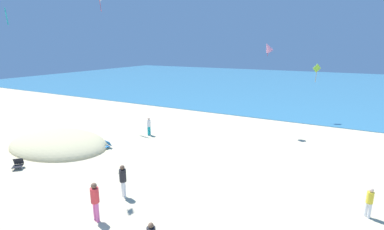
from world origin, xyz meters
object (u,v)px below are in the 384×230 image
beach_chair_far_left (107,145)px  person_4 (95,199)px  kite_pink (268,47)px  person_3 (149,125)px  person_1 (123,179)px  kite_lime (317,69)px  beach_chair_far_right (18,164)px  person_0 (370,201)px

beach_chair_far_left → person_4: size_ratio=0.43×
kite_pink → person_4: bearing=-101.0°
beach_chair_far_left → person_4: person_4 is taller
person_3 → kite_pink: bearing=45.4°
person_1 → person_4: bearing=-146.0°
beach_chair_far_left → kite_lime: 20.21m
person_3 → person_4: person_4 is taller
beach_chair_far_right → beach_chair_far_left: size_ratio=1.11×
person_0 → person_3: person_3 is taller
person_3 → kite_pink: (8.09, 5.20, 6.20)m
beach_chair_far_right → kite_pink: size_ratio=0.73×
kite_lime → kite_pink: bearing=-117.6°
beach_chair_far_left → person_3: person_3 is taller
kite_lime → beach_chair_far_left: bearing=-128.5°
kite_lime → kite_pink: 7.33m
beach_chair_far_right → beach_chair_far_left: (2.19, 5.03, -0.04)m
beach_chair_far_right → person_3: size_ratio=0.55×
person_4 → beach_chair_far_right: bearing=-85.2°
person_1 → kite_lime: bearing=7.3°
kite_pink → person_3: bearing=-147.3°
person_3 → kite_pink: kite_pink is taller
beach_chair_far_right → person_4: (8.11, -1.55, 0.73)m
beach_chair_far_right → beach_chair_far_left: beach_chair_far_right is taller
person_0 → person_1: size_ratio=0.83×
person_1 → person_3: 9.71m
beach_chair_far_left → person_3: (0.88, 3.90, 0.62)m
kite_pink → kite_lime: bearing=62.4°
beach_chair_far_left → person_1: 7.28m
person_0 → kite_pink: 13.77m
person_3 → kite_lime: size_ratio=0.86×
person_0 → person_4: size_ratio=0.79×
kite_pink → beach_chair_far_left: bearing=-134.5°
person_1 → kite_pink: kite_pink is taller
beach_chair_far_right → kite_lime: kite_lime is taller
kite_lime → person_1: bearing=-108.4°
person_0 → kite_lime: size_ratio=0.79×
beach_chair_far_right → kite_lime: size_ratio=0.48×
person_0 → person_3: bearing=114.8°
person_0 → kite_pink: size_ratio=1.21×
person_0 → beach_chair_far_left: bearing=129.2°
person_3 → person_4: size_ratio=0.86×
person_0 → person_4: bearing=161.8°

